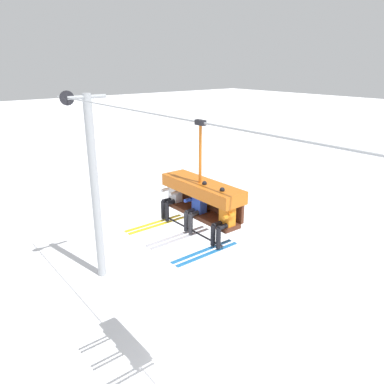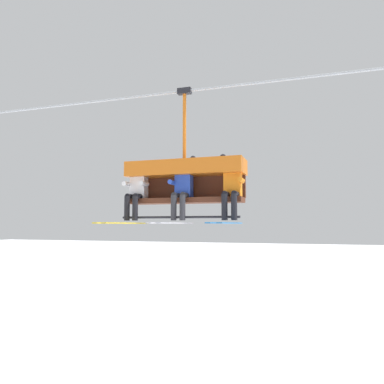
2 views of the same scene
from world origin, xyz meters
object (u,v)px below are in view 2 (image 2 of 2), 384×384
at_px(chairlift_chair, 186,176).
at_px(skier_orange, 231,187).
at_px(skier_white, 136,191).
at_px(skier_blue, 182,188).

bearing_deg(chairlift_chair, skier_orange, -12.37).
bearing_deg(skier_white, chairlift_chair, 12.71).
bearing_deg(skier_white, skier_orange, 0.20).
relative_size(skier_white, skier_blue, 1.00).
bearing_deg(chairlift_chair, skier_white, -167.29).
distance_m(chairlift_chair, skier_orange, 1.04).
xyz_separation_m(skier_white, skier_orange, (1.96, 0.01, 0.02)).
xyz_separation_m(skier_white, skier_blue, (0.98, 0.01, 0.02)).
bearing_deg(skier_orange, skier_blue, 180.00).
distance_m(chairlift_chair, skier_white, 1.05).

